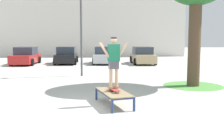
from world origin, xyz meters
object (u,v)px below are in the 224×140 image
object	(u,v)px
skate_box	(114,93)
skater	(114,59)
light_post	(81,10)
car_silver	(104,56)
skateboard	(114,89)
car_red	(26,56)
car_black	(66,56)
car_tan	(143,56)

from	to	relation	value
skate_box	skater	distance (m)	1.12
skater	light_post	bearing A→B (deg)	102.52
car_silver	light_post	xyz separation A→B (m)	(-1.41, -8.05, 3.13)
skater	skate_box	bearing A→B (deg)	105.75
skate_box	skateboard	xyz separation A→B (m)	(0.00, -0.01, 0.12)
car_red	car_silver	bearing A→B (deg)	4.89
car_black	car_tan	world-z (taller)	same
skater	car_tan	distance (m)	15.22
car_black	light_post	size ratio (longest dim) A/B	0.73
car_tan	car_black	bearing A→B (deg)	175.76
car_tan	car_red	bearing A→B (deg)	-178.84
car_black	car_silver	world-z (taller)	same
skater	car_black	bearing A→B (deg)	103.10
skateboard	skate_box	bearing A→B (deg)	105.79
skateboard	light_post	distance (m)	8.06
skateboard	car_black	bearing A→B (deg)	103.10
car_red	car_tan	size ratio (longest dim) A/B	1.00
skateboard	skater	world-z (taller)	skater
car_black	skate_box	bearing A→B (deg)	-76.90
skateboard	car_red	xyz separation A→B (m)	(-6.96, 14.66, 0.15)
skateboard	skater	bearing A→B (deg)	105.94
skateboard	car_black	size ratio (longest dim) A/B	0.19
car_tan	car_silver	bearing A→B (deg)	173.70
skate_box	car_silver	world-z (taller)	car_silver
skateboard	skater	xyz separation A→B (m)	(-0.00, 0.00, 0.99)
skate_box	light_post	world-z (taller)	light_post
skater	light_post	world-z (taller)	light_post
skateboard	skater	distance (m)	0.99
skate_box	skater	world-z (taller)	skater
car_red	light_post	bearing A→B (deg)	-54.34
skate_box	car_red	size ratio (longest dim) A/B	0.48
skateboard	car_silver	bearing A→B (deg)	90.72
skateboard	car_black	xyz separation A→B (m)	(-3.58, 15.36, 0.15)
skater	car_red	xyz separation A→B (m)	(-6.96, 14.65, -0.84)
skateboard	light_post	world-z (taller)	light_post
car_silver	car_tan	xyz separation A→B (m)	(3.38, -0.37, 0.00)
car_red	car_black	bearing A→B (deg)	11.83
skate_box	car_tan	distance (m)	15.20
car_tan	light_post	world-z (taller)	light_post
car_silver	car_tan	bearing A→B (deg)	-6.30
skater	car_silver	size ratio (longest dim) A/B	0.40
car_silver	skate_box	bearing A→B (deg)	-89.29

